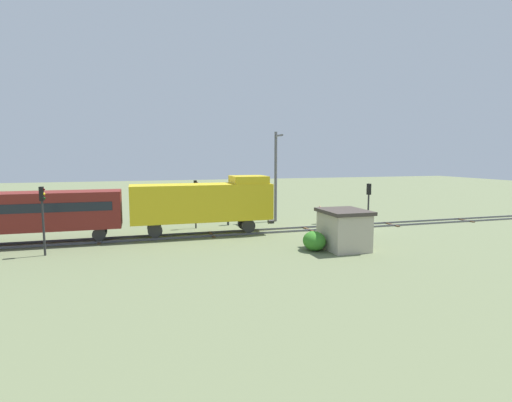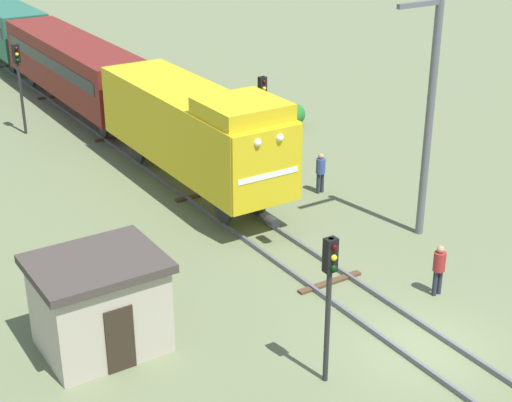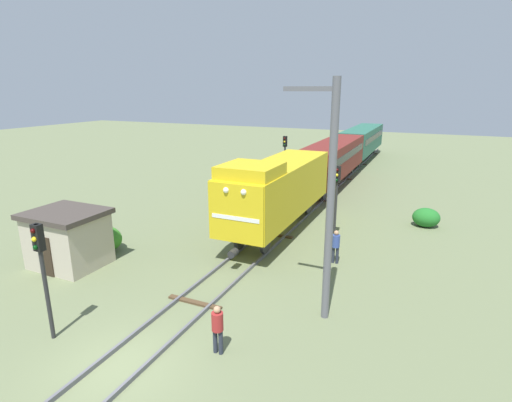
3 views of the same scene
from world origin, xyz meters
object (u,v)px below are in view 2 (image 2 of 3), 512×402
traffic_signal_mid (262,107)px  relay_hut (100,303)px  worker_by_signal (321,170)px  traffic_signal_far (19,73)px  traffic_signal_near (329,284)px  passenger_car_leading (74,64)px  locomotive (194,127)px  catenary_mast (429,112)px  worker_near_track (439,266)px

traffic_signal_mid → relay_hut: bearing=-141.7°
worker_by_signal → relay_hut: bearing=-104.4°
traffic_signal_far → relay_hut: size_ratio=1.27×
traffic_signal_near → worker_by_signal: traffic_signal_near is taller
passenger_car_leading → relay_hut: bearing=-109.1°
traffic_signal_near → traffic_signal_far: 23.90m
locomotive → traffic_signal_mid: 3.41m
relay_hut → traffic_signal_far: bearing=78.6°
worker_by_signal → catenary_mast: 6.16m
traffic_signal_mid → traffic_signal_far: 12.79m
traffic_signal_mid → relay_hut: 13.97m
locomotive → traffic_signal_mid: locomotive is taller
worker_near_track → worker_by_signal: (1.80, 8.47, 0.00)m
traffic_signal_mid → traffic_signal_far: bearing=123.2°
traffic_signal_mid → catenary_mast: catenary_mast is taller
traffic_signal_near → relay_hut: 6.47m
traffic_signal_near → passenger_car_leading: bearing=83.1°
worker_near_track → worker_by_signal: same height
locomotive → traffic_signal_mid: (3.40, 0.24, 0.18)m
worker_near_track → traffic_signal_near: bearing=-41.2°
worker_by_signal → relay_hut: relay_hut is taller
traffic_signal_near → catenary_mast: catenary_mast is taller
passenger_car_leading → traffic_signal_near: bearing=-96.9°
passenger_car_leading → worker_near_track: passenger_car_leading is taller
catenary_mast → passenger_car_leading: bearing=103.2°
locomotive → relay_hut: 11.32m
passenger_car_leading → traffic_signal_mid: bearing=-75.4°
traffic_signal_mid → worker_by_signal: size_ratio=2.50×
passenger_car_leading → traffic_signal_mid: traffic_signal_mid is taller
worker_near_track → catenary_mast: (2.54, 3.53, 3.60)m
locomotive → catenary_mast: bearing=-57.6°
traffic_signal_mid → worker_by_signal: 3.75m
locomotive → passenger_car_leading: bearing=90.0°
traffic_signal_far → worker_near_track: size_ratio=2.62×
traffic_signal_near → relay_hut: (-4.30, 4.59, -1.49)m
traffic_signal_near → locomotive: bearing=76.1°
passenger_car_leading → worker_by_signal: size_ratio=8.24×
worker_near_track → traffic_signal_far: bearing=-132.4°
worker_near_track → catenary_mast: catenary_mast is taller
catenary_mast → traffic_signal_near: bearing=-147.6°
traffic_signal_mid → traffic_signal_near: bearing=-116.6°
traffic_signal_near → worker_by_signal: (7.40, 10.11, -1.89)m
traffic_signal_mid → relay_hut: traffic_signal_mid is taller
locomotive → passenger_car_leading: locomotive is taller
catenary_mast → relay_hut: size_ratio=2.49×
locomotive → relay_hut: locomotive is taller
traffic_signal_far → catenary_mast: bearing=-65.5°
worker_by_signal → traffic_signal_near: bearing=-75.8°
traffic_signal_near → traffic_signal_mid: (6.60, 13.20, 0.07)m
worker_by_signal → catenary_mast: bearing=-31.0°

